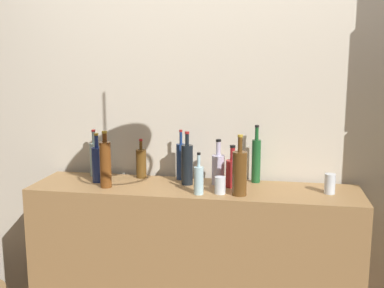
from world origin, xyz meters
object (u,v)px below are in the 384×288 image
Objects in this scene: liquor_bottle_mezcal at (199,179)px; liquor_bottle_amaro at (187,164)px; liquor_bottle_brandy at (218,168)px; liquor_bottle_vermouth at (105,164)px; liquor_bottle_sherry at (240,172)px; liquor_bottle_tequila at (181,161)px; glass_tumbler_highball at (330,184)px; liquor_bottle_bourbon at (232,172)px; liquor_bottle_whiskey at (141,163)px; liquor_bottle_port at (97,163)px; liquor_bottle_vodka at (94,158)px; liquor_bottle_rye at (256,160)px; glass_tumbler_rocks at (220,185)px.

liquor_bottle_mezcal is 0.21m from liquor_bottle_amaro.
liquor_bottle_vermouth is (-0.60, -0.17, 0.04)m from liquor_bottle_brandy.
liquor_bottle_sherry is at bearing -55.24° from liquor_bottle_brandy.
liquor_bottle_amaro is 0.45m from liquor_bottle_vermouth.
liquor_bottle_amaro is at bearing -61.83° from liquor_bottle_tequila.
liquor_bottle_vermouth is 2.96× the size of glass_tumbler_highball.
liquor_bottle_bourbon and liquor_bottle_whiskey have the same top height.
liquor_bottle_port is (-0.68, -0.07, 0.02)m from liquor_bottle_brandy.
liquor_bottle_bourbon is 0.83× the size of liquor_bottle_port.
liquor_bottle_mezcal is 0.76× the size of liquor_bottle_tequila.
liquor_bottle_vodka reaches higher than liquor_bottle_whiskey.
liquor_bottle_bourbon is 0.33m from liquor_bottle_tequila.
liquor_bottle_tequila is (-0.43, -0.01, -0.02)m from liquor_bottle_rye.
liquor_bottle_brandy is at bearing 100.10° from glass_tumbler_rocks.
liquor_bottle_sherry is 0.48m from glass_tumbler_highball.
liquor_bottle_amaro is (0.58, -0.10, 0.01)m from liquor_bottle_vodka.
liquor_bottle_mezcal is 0.79× the size of liquor_bottle_vodka.
glass_tumbler_rocks is at bearing -36.41° from liquor_bottle_amaro.
liquor_bottle_sherry reaches higher than liquor_bottle_whiskey.
liquor_bottle_port is (-0.77, -0.03, 0.02)m from liquor_bottle_bourbon.
liquor_bottle_vodka is 0.94× the size of liquor_bottle_amaro.
liquor_bottle_amaro is at bearing 177.74° from liquor_bottle_bourbon.
liquor_bottle_tequila reaches higher than liquor_bottle_bourbon.
liquor_bottle_rye is 0.84m from liquor_bottle_vermouth.
glass_tumbler_highball is at bearing 10.98° from liquor_bottle_mezcal.
liquor_bottle_sherry is 3.52× the size of glass_tumbler_rocks.
liquor_bottle_port reaches higher than liquor_bottle_bourbon.
liquor_bottle_mezcal is 0.68m from glass_tumbler_highball.
liquor_bottle_whiskey is (0.22, 0.14, -0.02)m from liquor_bottle_port.
glass_tumbler_rocks is (0.20, -0.15, -0.07)m from liquor_bottle_amaro.
liquor_bottle_sherry reaches higher than liquor_bottle_vermouth.
liquor_bottle_bourbon is at bearing 108.83° from liquor_bottle_sherry.
glass_tumbler_highball is (0.77, -0.05, -0.06)m from liquor_bottle_amaro.
liquor_bottle_port is 1.21× the size of liquor_bottle_whiskey.
liquor_bottle_mezcal is 0.12m from glass_tumbler_rocks.
liquor_bottle_brandy is 0.47m from liquor_bottle_whiskey.
liquor_bottle_vodka is (-0.84, 0.11, 0.02)m from liquor_bottle_bourbon.
liquor_bottle_vodka is 0.92m from liquor_bottle_sherry.
liquor_bottle_amaro reaches higher than liquor_bottle_mezcal.
glass_tumbler_highball is at bearing 13.35° from liquor_bottle_sherry.
liquor_bottle_tequila reaches higher than glass_tumbler_rocks.
liquor_bottle_brandy is at bearing -4.89° from liquor_bottle_vodka.
liquor_bottle_tequila reaches higher than glass_tumbler_highball.
liquor_bottle_mezcal is 0.74× the size of liquor_bottle_amaro.
glass_tumbler_rocks is at bearing -123.08° from liquor_bottle_rye.
liquor_bottle_port is at bearing -170.28° from liquor_bottle_rye.
liquor_bottle_bourbon is at bearing 70.29° from glass_tumbler_rocks.
liquor_bottle_bourbon is at bearing -11.39° from liquor_bottle_whiskey.
liquor_bottle_whiskey is at bearing 153.31° from glass_tumbler_rocks.
liquor_bottle_rye is 0.43m from glass_tumbler_highball.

